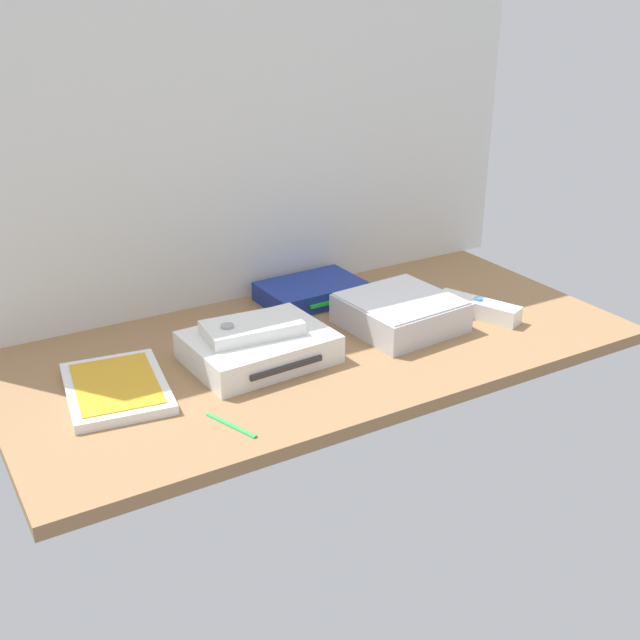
% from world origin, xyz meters
% --- Properties ---
extents(ground_plane, '(1.00, 0.48, 0.02)m').
position_xyz_m(ground_plane, '(0.00, 0.00, -0.01)').
color(ground_plane, '#936D47').
rests_on(ground_plane, ground).
extents(back_wall, '(1.10, 0.01, 0.64)m').
position_xyz_m(back_wall, '(0.00, 0.25, 0.32)').
color(back_wall, silver).
rests_on(back_wall, ground).
extents(game_console, '(0.22, 0.17, 0.04)m').
position_xyz_m(game_console, '(-0.11, -0.01, 0.02)').
color(game_console, white).
rests_on(game_console, ground_plane).
extents(mini_computer, '(0.18, 0.18, 0.05)m').
position_xyz_m(mini_computer, '(0.15, -0.01, 0.03)').
color(mini_computer, silver).
rests_on(mini_computer, ground_plane).
extents(game_case, '(0.16, 0.21, 0.02)m').
position_xyz_m(game_case, '(-0.33, 0.01, 0.01)').
color(game_case, white).
rests_on(game_case, ground_plane).
extents(network_router, '(0.18, 0.13, 0.03)m').
position_xyz_m(network_router, '(0.08, 0.16, 0.02)').
color(network_router, navy).
rests_on(network_router, ground_plane).
extents(remote_wand, '(0.09, 0.15, 0.03)m').
position_xyz_m(remote_wand, '(0.29, -0.05, 0.02)').
color(remote_wand, white).
rests_on(remote_wand, ground_plane).
extents(remote_classic_pad, '(0.15, 0.09, 0.02)m').
position_xyz_m(remote_classic_pad, '(-0.12, -0.00, 0.05)').
color(remote_classic_pad, white).
rests_on(remote_classic_pad, game_console).
extents(stylus_pen, '(0.04, 0.09, 0.01)m').
position_xyz_m(stylus_pen, '(-0.23, -0.16, 0.00)').
color(stylus_pen, green).
rests_on(stylus_pen, ground_plane).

